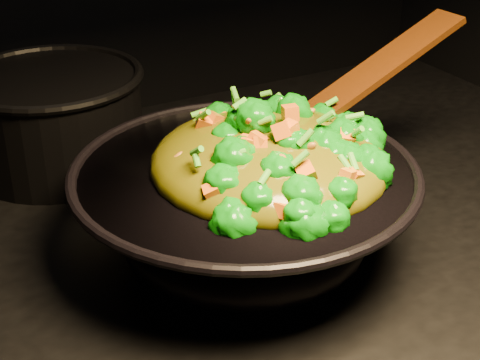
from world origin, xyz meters
TOP-DOWN VIEW (x-y plane):
  - wok at (-0.00, 0.01)m, footprint 0.42×0.42m
  - stir_fry at (0.03, 0.01)m, footprint 0.34×0.34m
  - spatula at (0.18, 0.06)m, footprint 0.29×0.06m
  - back_pot at (-0.12, 0.32)m, footprint 0.25×0.25m

SIDE VIEW (x-z plane):
  - wok at x=0.00m, z-range 0.90..1.00m
  - back_pot at x=-0.12m, z-range 0.90..1.03m
  - stir_fry at x=0.03m, z-range 1.00..1.09m
  - spatula at x=0.18m, z-range 0.99..1.11m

